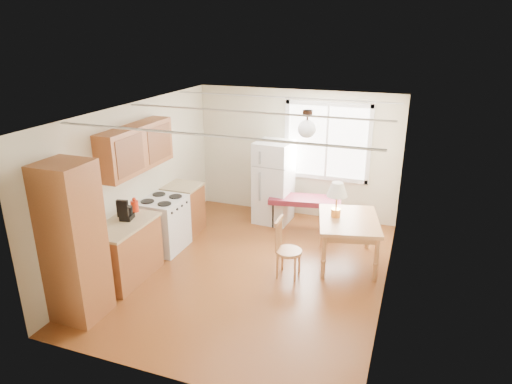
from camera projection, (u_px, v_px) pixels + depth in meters
The scene contains 11 objects.
room_shell at pixel (252, 196), 6.74m from camera, with size 4.60×5.60×2.62m.
kitchen_run at pixel (131, 221), 6.87m from camera, with size 0.65×3.40×2.20m.
window_unit at pixel (327, 142), 8.62m from camera, with size 1.64×0.05×1.51m.
pendant_light at pixel (307, 128), 6.53m from camera, with size 0.26×0.26×0.40m.
refrigerator at pixel (274, 182), 8.74m from camera, with size 0.70×0.71×1.59m.
bench at pixel (305, 201), 8.49m from camera, with size 1.39×0.71×0.61m.
dining_table at pixel (349, 225), 7.19m from camera, with size 1.16×1.39×0.76m.
chair at pixel (284, 244), 6.86m from camera, with size 0.40×0.40×0.91m.
table_lamp at pixel (337, 192), 7.11m from camera, with size 0.33×0.33×0.57m.
coffee_maker at pixel (126, 212), 6.73m from camera, with size 0.21×0.25×0.33m.
kettle at pixel (135, 206), 7.04m from camera, with size 0.12×0.12×0.23m.
Camera 1 is at (2.22, -5.91, 3.60)m, focal length 32.00 mm.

